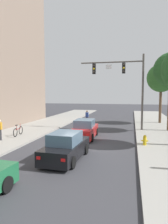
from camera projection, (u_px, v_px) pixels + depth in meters
The scene contains 9 objects.
ground_plane at pixel (79, 147), 14.57m from camera, with size 120.00×120.00×0.00m, color #38383D.
sidewalk_left at pixel (0, 141), 16.05m from camera, with size 5.00×60.00×0.15m, color #99968E.
traffic_signal_mast at pixel (125, 78), 20.50m from camera, with size 6.39×0.38×7.50m.
car_lead_red at pixel (85, 130), 17.38m from camera, with size 1.93×4.28×1.60m.
car_following_black at pixel (66, 147), 11.67m from camera, with size 1.96×4.30×1.60m.
pedestrian_crossing_road at pixel (87, 116), 25.80m from camera, with size 0.36×0.22×1.64m.
bicycle_leaning at pixel (18, 131), 17.69m from camera, with size 0.23×1.77×0.98m.
fire_hydrant at pixel (145, 140), 14.41m from camera, with size 0.48×0.24×0.72m.
street_tree_third at pixel (161, 78), 24.98m from camera, with size 3.47×3.47×7.27m.
Camera 1 is at (3.60, -13.83, 3.79)m, focal length 32.72 mm.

